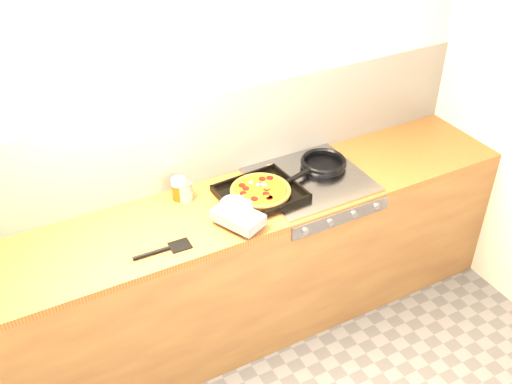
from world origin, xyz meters
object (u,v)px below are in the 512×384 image
tomato_can (186,192)px  juice_glass (179,189)px  frying_pan (323,164)px  pizza_on_tray (254,198)px

tomato_can → juice_glass: (-0.03, 0.03, 0.01)m
frying_pan → juice_glass: bearing=172.1°
pizza_on_tray → frying_pan: size_ratio=1.21×
frying_pan → juice_glass: size_ratio=3.64×
frying_pan → tomato_can: size_ratio=4.24×
frying_pan → tomato_can: (-0.80, 0.09, 0.02)m
pizza_on_tray → juice_glass: 0.40m
frying_pan → pizza_on_tray: bearing=-167.0°
frying_pan → tomato_can: tomato_can is taller
pizza_on_tray → frying_pan: 0.52m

